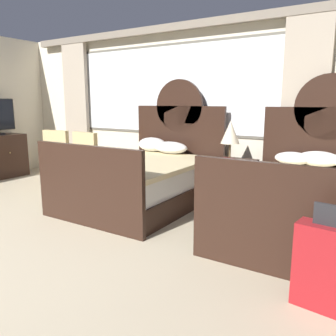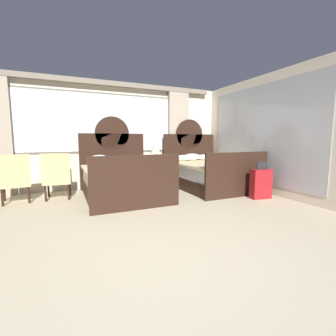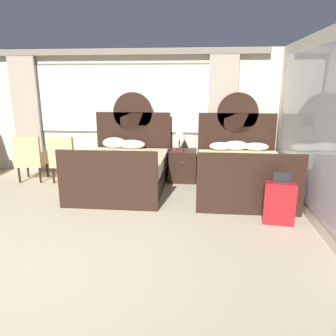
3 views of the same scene
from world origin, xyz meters
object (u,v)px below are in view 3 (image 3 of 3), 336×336
object	(u,v)px
bed_near_mirror	(241,172)
armchair_by_window_left	(65,158)
bed_near_window	(123,169)
table_lamp_on_nightstand	(180,132)
nightstand_between_beds	(183,165)
book_on_nightstand	(179,151)
suitcase_on_floor	(279,203)
armchair_by_window_centre	(31,157)

from	to	relation	value
bed_near_mirror	armchair_by_window_left	xyz separation A→B (m)	(-3.51, 0.28, 0.12)
bed_near_window	table_lamp_on_nightstand	xyz separation A→B (m)	(1.04, 0.65, 0.65)
table_lamp_on_nightstand	nightstand_between_beds	bearing A→B (deg)	-16.76
armchair_by_window_left	bed_near_window	bearing A→B (deg)	-12.37
table_lamp_on_nightstand	book_on_nightstand	world-z (taller)	table_lamp_on_nightstand
bed_near_mirror	table_lamp_on_nightstand	bearing A→B (deg)	151.41
bed_near_window	suitcase_on_floor	xyz separation A→B (m)	(2.61, -1.40, -0.06)
nightstand_between_beds	armchair_by_window_centre	xyz separation A→B (m)	(-3.14, -0.35, 0.18)
book_on_nightstand	table_lamp_on_nightstand	bearing A→B (deg)	89.63
nightstand_between_beds	book_on_nightstand	world-z (taller)	book_on_nightstand
armchair_by_window_left	book_on_nightstand	bearing A→B (deg)	5.80
table_lamp_on_nightstand	suitcase_on_floor	xyz separation A→B (m)	(1.57, -2.05, -0.71)
armchair_by_window_centre	suitcase_on_floor	bearing A→B (deg)	-19.94
book_on_nightstand	armchair_by_window_centre	world-z (taller)	armchair_by_window_centre
book_on_nightstand	bed_near_window	bearing A→B (deg)	-153.49
bed_near_window	armchair_by_window_left	bearing A→B (deg)	167.63
nightstand_between_beds	table_lamp_on_nightstand	world-z (taller)	table_lamp_on_nightstand
bed_near_window	nightstand_between_beds	world-z (taller)	bed_near_window
bed_near_window	book_on_nightstand	xyz separation A→B (m)	(1.04, 0.52, 0.28)
bed_near_mirror	suitcase_on_floor	distance (m)	1.45
armchair_by_window_centre	bed_near_window	bearing A→B (deg)	-7.93
nightstand_between_beds	suitcase_on_floor	xyz separation A→B (m)	(1.50, -2.03, -0.01)
book_on_nightstand	armchair_by_window_centre	bearing A→B (deg)	-175.60
bed_near_mirror	armchair_by_window_left	bearing A→B (deg)	175.46
table_lamp_on_nightstand	armchair_by_window_centre	xyz separation A→B (m)	(-3.06, -0.37, -0.52)
bed_near_window	armchair_by_window_centre	size ratio (longest dim) A/B	2.25
bed_near_window	suitcase_on_floor	world-z (taller)	bed_near_window
bed_near_mirror	armchair_by_window_centre	bearing A→B (deg)	176.24
armchair_by_window_centre	suitcase_on_floor	xyz separation A→B (m)	(4.63, -1.68, -0.19)
bed_near_mirror	book_on_nightstand	world-z (taller)	bed_near_mirror
book_on_nightstand	armchair_by_window_centre	xyz separation A→B (m)	(-3.06, -0.24, -0.16)
suitcase_on_floor	armchair_by_window_centre	bearing A→B (deg)	160.06
bed_near_mirror	nightstand_between_beds	xyz separation A→B (m)	(-1.11, 0.62, -0.06)
armchair_by_window_centre	suitcase_on_floor	world-z (taller)	armchair_by_window_centre
nightstand_between_beds	suitcase_on_floor	bearing A→B (deg)	-53.57
bed_near_mirror	bed_near_window	bearing A→B (deg)	-179.93
bed_near_mirror	armchair_by_window_left	size ratio (longest dim) A/B	2.25
armchair_by_window_left	suitcase_on_floor	size ratio (longest dim) A/B	1.24
bed_near_window	bed_near_mirror	bearing A→B (deg)	0.07
nightstand_between_beds	book_on_nightstand	bearing A→B (deg)	-125.85
table_lamp_on_nightstand	suitcase_on_floor	world-z (taller)	table_lamp_on_nightstand
armchair_by_window_centre	bed_near_mirror	bearing A→B (deg)	-3.76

